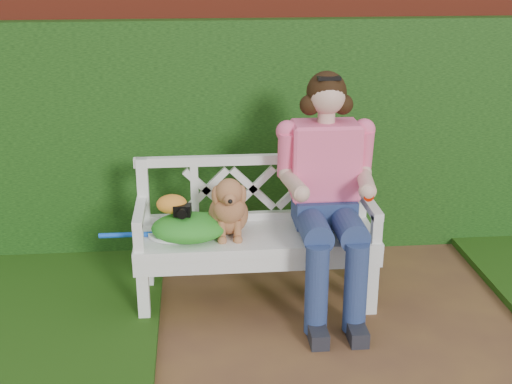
{
  "coord_description": "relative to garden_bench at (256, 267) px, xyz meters",
  "views": [
    {
      "loc": [
        -0.85,
        -3.07,
        2.17
      ],
      "look_at": [
        -0.49,
        0.84,
        0.75
      ],
      "focal_mm": 48.0,
      "sensor_mm": 36.0,
      "label": 1
    }
  ],
  "objects": [
    {
      "name": "ground",
      "position": [
        0.49,
        -0.84,
        -0.24
      ],
      "size": [
        60.0,
        60.0,
        0.0
      ],
      "primitive_type": "plane",
      "color": "brown"
    },
    {
      "name": "tennis_racket",
      "position": [
        -0.52,
        -0.0,
        0.26
      ],
      "size": [
        0.74,
        0.46,
        0.03
      ],
      "primitive_type": null,
      "rotation": [
        0.0,
        0.0,
        0.27
      ],
      "color": "silver",
      "rests_on": "garden_bench"
    },
    {
      "name": "ivy_hedge",
      "position": [
        0.49,
        0.84,
        0.61
      ],
      "size": [
        10.0,
        0.18,
        1.7
      ],
      "primitive_type": "cube",
      "color": "#2B651A",
      "rests_on": "ground"
    },
    {
      "name": "green_bag",
      "position": [
        -0.41,
        -0.05,
        0.32
      ],
      "size": [
        0.56,
        0.51,
        0.16
      ],
      "primitive_type": null,
      "rotation": [
        0.0,
        0.0,
        0.41
      ],
      "color": "#317728",
      "rests_on": "garden_bench"
    },
    {
      "name": "camera_item",
      "position": [
        -0.45,
        -0.06,
        0.43
      ],
      "size": [
        0.11,
        0.09,
        0.07
      ],
      "primitive_type": "cube",
      "rotation": [
        0.0,
        0.0,
        -0.12
      ],
      "color": "black",
      "rests_on": "green_bag"
    },
    {
      "name": "dog",
      "position": [
        -0.17,
        -0.01,
        0.44
      ],
      "size": [
        0.33,
        0.4,
        0.4
      ],
      "primitive_type": null,
      "rotation": [
        0.0,
        0.0,
        0.17
      ],
      "color": "#955D30",
      "rests_on": "garden_bench"
    },
    {
      "name": "brick_wall",
      "position": [
        0.49,
        1.06,
        0.86
      ],
      "size": [
        10.0,
        0.3,
        2.2
      ],
      "primitive_type": "cube",
      "color": "maroon",
      "rests_on": "ground"
    },
    {
      "name": "seated_woman",
      "position": [
        0.43,
        -0.02,
        0.5
      ],
      "size": [
        0.79,
        0.95,
        1.49
      ],
      "primitive_type": null,
      "rotation": [
        0.0,
        0.0,
        -0.21
      ],
      "color": "#EF4261",
      "rests_on": "ground"
    },
    {
      "name": "baseball_glove",
      "position": [
        -0.51,
        -0.02,
        0.46
      ],
      "size": [
        0.2,
        0.15,
        0.12
      ],
      "primitive_type": "ellipsoid",
      "rotation": [
        0.0,
        0.0,
        0.09
      ],
      "color": "orange",
      "rests_on": "green_bag"
    },
    {
      "name": "garden_bench",
      "position": [
        0.0,
        0.0,
        0.0
      ],
      "size": [
        1.64,
        0.79,
        0.48
      ],
      "primitive_type": null,
      "rotation": [
        0.0,
        0.0,
        0.12
      ],
      "color": "white",
      "rests_on": "ground"
    }
  ]
}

